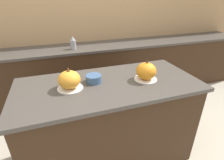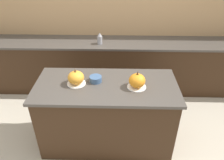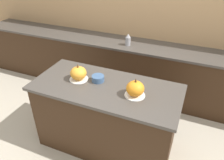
{
  "view_description": "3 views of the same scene",
  "coord_description": "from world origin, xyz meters",
  "px_view_note": "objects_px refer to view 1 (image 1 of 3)",
  "views": [
    {
      "loc": [
        -0.43,
        -1.35,
        1.64
      ],
      "look_at": [
        0.01,
        -0.04,
        0.95
      ],
      "focal_mm": 28.0,
      "sensor_mm": 36.0,
      "label": 1
    },
    {
      "loc": [
        0.12,
        -2.12,
        2.31
      ],
      "look_at": [
        0.07,
        -0.05,
        1.0
      ],
      "focal_mm": 35.0,
      "sensor_mm": 36.0,
      "label": 2
    },
    {
      "loc": [
        0.86,
        -1.84,
        2.25
      ],
      "look_at": [
        0.07,
        0.02,
        1.0
      ],
      "focal_mm": 35.0,
      "sensor_mm": 36.0,
      "label": 3
    }
  ],
  "objects_px": {
    "pumpkin_cake_left": "(69,80)",
    "pumpkin_cake_right": "(146,71)",
    "bottle_tall": "(73,43)",
    "mixing_bowl": "(94,79)"
  },
  "relations": [
    {
      "from": "pumpkin_cake_left",
      "to": "mixing_bowl",
      "type": "relative_size",
      "value": 1.51
    },
    {
      "from": "pumpkin_cake_right",
      "to": "mixing_bowl",
      "type": "height_order",
      "value": "pumpkin_cake_right"
    },
    {
      "from": "bottle_tall",
      "to": "pumpkin_cake_right",
      "type": "bearing_deg",
      "value": -67.48
    },
    {
      "from": "bottle_tall",
      "to": "mixing_bowl",
      "type": "height_order",
      "value": "bottle_tall"
    },
    {
      "from": "bottle_tall",
      "to": "mixing_bowl",
      "type": "relative_size",
      "value": 1.28
    },
    {
      "from": "pumpkin_cake_left",
      "to": "pumpkin_cake_right",
      "type": "bearing_deg",
      "value": -4.2
    },
    {
      "from": "pumpkin_cake_left",
      "to": "mixing_bowl",
      "type": "height_order",
      "value": "pumpkin_cake_left"
    },
    {
      "from": "pumpkin_cake_left",
      "to": "bottle_tall",
      "type": "height_order",
      "value": "pumpkin_cake_left"
    },
    {
      "from": "pumpkin_cake_left",
      "to": "bottle_tall",
      "type": "relative_size",
      "value": 1.18
    },
    {
      "from": "pumpkin_cake_left",
      "to": "mixing_bowl",
      "type": "xyz_separation_m",
      "value": [
        0.22,
        0.06,
        -0.05
      ]
    }
  ]
}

